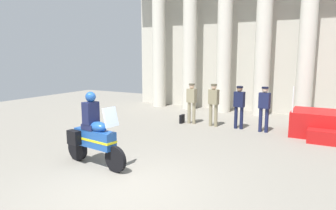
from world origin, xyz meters
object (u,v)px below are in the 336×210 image
(officer_in_row_2, at_px, (239,104))
(motorcycle_with_rider, at_px, (93,135))
(reviewing_stand, at_px, (334,126))
(officer_in_row_3, at_px, (264,106))
(officer_in_row_1, at_px, (214,102))
(briefcase_on_ground, at_px, (182,119))
(officer_in_row_0, at_px, (192,100))

(officer_in_row_2, xyz_separation_m, motorcycle_with_rider, (-2.13, -5.72, -0.18))
(reviewing_stand, xyz_separation_m, officer_in_row_3, (-2.28, -0.34, 0.57))
(officer_in_row_3, height_order, motorcycle_with_rider, motorcycle_with_rider)
(officer_in_row_1, xyz_separation_m, briefcase_on_ground, (-1.34, -0.07, -0.82))
(briefcase_on_ground, bearing_deg, officer_in_row_0, 19.57)
(officer_in_row_1, relative_size, motorcycle_with_rider, 0.81)
(reviewing_stand, xyz_separation_m, briefcase_on_ground, (-5.57, -0.42, -0.24))
(officer_in_row_2, bearing_deg, officer_in_row_3, -176.72)
(officer_in_row_1, height_order, officer_in_row_2, officer_in_row_1)
(officer_in_row_1, bearing_deg, reviewing_stand, -167.23)
(officer_in_row_0, relative_size, officer_in_row_1, 0.98)
(officer_in_row_0, bearing_deg, motorcycle_with_rider, 96.42)
(reviewing_stand, relative_size, officer_in_row_2, 1.66)
(reviewing_stand, relative_size, briefcase_on_ground, 7.58)
(reviewing_stand, height_order, officer_in_row_3, reviewing_stand)
(officer_in_row_0, distance_m, officer_in_row_2, 1.97)
(officer_in_row_0, bearing_deg, reviewing_stand, -168.77)
(reviewing_stand, bearing_deg, officer_in_row_0, -176.77)
(officer_in_row_1, distance_m, officer_in_row_3, 1.94)
(officer_in_row_1, xyz_separation_m, motorcycle_with_rider, (-1.13, -5.63, -0.20))
(motorcycle_with_rider, bearing_deg, officer_in_row_2, 77.38)
(officer_in_row_3, distance_m, motorcycle_with_rider, 6.43)
(officer_in_row_3, distance_m, briefcase_on_ground, 3.39)
(reviewing_stand, height_order, officer_in_row_0, reviewing_stand)
(reviewing_stand, bearing_deg, motorcycle_with_rider, -131.85)
(officer_in_row_1, height_order, officer_in_row_3, officer_in_row_1)
(motorcycle_with_rider, bearing_deg, reviewing_stand, 55.96)
(briefcase_on_ground, bearing_deg, motorcycle_with_rider, -87.81)
(reviewing_stand, distance_m, officer_in_row_0, 5.24)
(officer_in_row_2, relative_size, officer_in_row_3, 0.98)
(officer_in_row_3, xyz_separation_m, motorcycle_with_rider, (-3.08, -5.64, -0.19))
(officer_in_row_0, relative_size, officer_in_row_2, 1.01)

